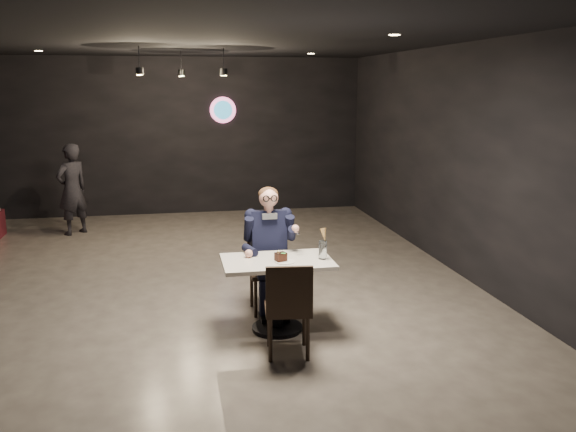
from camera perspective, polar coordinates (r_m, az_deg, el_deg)
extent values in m
plane|color=gray|center=(7.87, -8.85, -6.28)|extent=(9.00, 9.00, 0.00)
cube|color=black|center=(9.48, -9.91, 14.46)|extent=(1.40, 1.20, 0.36)
cube|color=silver|center=(6.25, -1.01, -7.41)|extent=(1.10, 0.70, 0.75)
cube|color=black|center=(6.74, -1.82, -5.19)|extent=(0.42, 0.46, 0.92)
cube|color=black|center=(5.69, -0.02, -8.50)|extent=(0.47, 0.51, 0.92)
cube|color=black|center=(6.67, -1.84, -3.06)|extent=(0.60, 0.80, 1.44)
cylinder|color=white|center=(6.05, -0.30, -4.31)|extent=(0.20, 0.20, 0.01)
cube|color=black|center=(6.05, -0.68, -3.87)|extent=(0.13, 0.12, 0.07)
ellipsoid|color=#2D8A33|center=(6.02, -0.46, -3.51)|extent=(0.06, 0.04, 0.01)
cylinder|color=silver|center=(6.15, 3.26, -3.19)|extent=(0.08, 0.08, 0.19)
cone|color=#DCAB5A|center=(6.12, 3.39, -1.78)|extent=(0.08, 0.08, 0.13)
imported|color=black|center=(10.81, -19.54, 2.37)|extent=(0.66, 0.65, 1.53)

